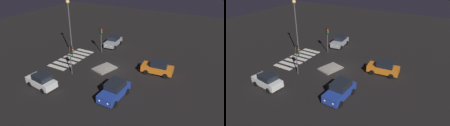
% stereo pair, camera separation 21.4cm
% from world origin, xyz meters
% --- Properties ---
extents(ground_plane, '(80.00, 80.00, 0.00)m').
position_xyz_m(ground_plane, '(0.00, 0.00, 0.00)').
color(ground_plane, black).
extents(traffic_island, '(3.55, 3.04, 0.18)m').
position_xyz_m(traffic_island, '(0.43, -0.98, 0.09)').
color(traffic_island, gray).
rests_on(traffic_island, ground).
extents(car_white, '(2.25, 4.19, 1.76)m').
position_xyz_m(car_white, '(8.14, -5.18, 0.86)').
color(car_white, silver).
rests_on(car_white, ground).
extents(car_silver, '(4.33, 2.25, 1.83)m').
position_xyz_m(car_silver, '(-7.96, -4.25, 0.90)').
color(car_silver, '#9EA0A5').
rests_on(car_silver, ground).
extents(car_orange, '(2.29, 4.35, 1.84)m').
position_xyz_m(car_orange, '(-2.02, 5.97, 0.90)').
color(car_orange, orange).
rests_on(car_orange, ground).
extents(car_blue, '(4.49, 2.21, 1.93)m').
position_xyz_m(car_blue, '(5.65, 3.54, 0.95)').
color(car_blue, '#1E389E').
rests_on(car_blue, ground).
extents(traffic_light_east, '(0.54, 0.53, 3.99)m').
position_xyz_m(traffic_light_east, '(3.72, -3.99, 3.03)').
color(traffic_light_east, '#47474C').
rests_on(traffic_light_east, ground).
extents(traffic_light_south, '(0.54, 0.54, 4.28)m').
position_xyz_m(traffic_light_south, '(-4.38, -4.50, 3.24)').
color(traffic_light_south, '#47474C').
rests_on(traffic_light_south, ground).
extents(street_lamp, '(0.56, 0.56, 8.82)m').
position_xyz_m(street_lamp, '(-0.86, -7.86, 5.90)').
color(street_lamp, '#47474C').
rests_on(street_lamp, ground).
extents(crosswalk_near, '(7.60, 3.20, 0.02)m').
position_xyz_m(crosswalk_near, '(0.00, -7.28, 0.01)').
color(crosswalk_near, silver).
rests_on(crosswalk_near, ground).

